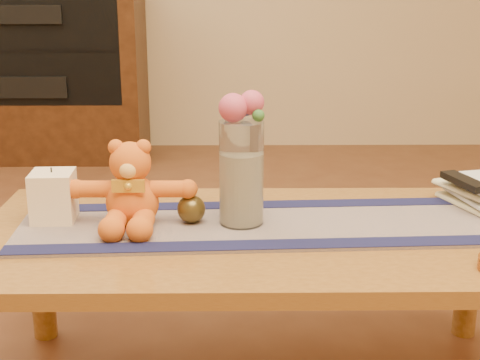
{
  "coord_description": "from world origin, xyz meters",
  "views": [
    {
      "loc": [
        -0.07,
        -1.59,
        1.05
      ],
      "look_at": [
        -0.05,
        0.0,
        0.58
      ],
      "focal_mm": 51.21,
      "sensor_mm": 36.0,
      "label": 1
    }
  ],
  "objects_px": {
    "bronze_ball": "(191,209)",
    "pillar_candle": "(53,196)",
    "teddy_bear": "(132,184)",
    "glass_vase": "(241,173)",
    "book_bottom": "(460,207)",
    "tv_remote": "(464,181)"
  },
  "relations": [
    {
      "from": "bronze_ball",
      "to": "pillar_candle",
      "type": "bearing_deg",
      "value": 176.07
    },
    {
      "from": "teddy_bear",
      "to": "bronze_ball",
      "type": "bearing_deg",
      "value": 1.66
    },
    {
      "from": "bronze_ball",
      "to": "glass_vase",
      "type": "bearing_deg",
      "value": -2.3
    },
    {
      "from": "pillar_candle",
      "to": "book_bottom",
      "type": "xyz_separation_m",
      "value": [
        1.06,
        0.08,
        -0.06
      ]
    },
    {
      "from": "book_bottom",
      "to": "tv_remote",
      "type": "height_order",
      "value": "tv_remote"
    },
    {
      "from": "bronze_ball",
      "to": "book_bottom",
      "type": "height_order",
      "value": "bronze_ball"
    },
    {
      "from": "teddy_bear",
      "to": "book_bottom",
      "type": "height_order",
      "value": "teddy_bear"
    },
    {
      "from": "book_bottom",
      "to": "teddy_bear",
      "type": "bearing_deg",
      "value": 167.66
    },
    {
      "from": "glass_vase",
      "to": "tv_remote",
      "type": "bearing_deg",
      "value": 9.59
    },
    {
      "from": "glass_vase",
      "to": "book_bottom",
      "type": "relative_size",
      "value": 1.17
    },
    {
      "from": "glass_vase",
      "to": "bronze_ball",
      "type": "relative_size",
      "value": 3.66
    },
    {
      "from": "teddy_bear",
      "to": "tv_remote",
      "type": "height_order",
      "value": "teddy_bear"
    },
    {
      "from": "teddy_bear",
      "to": "glass_vase",
      "type": "height_order",
      "value": "glass_vase"
    },
    {
      "from": "glass_vase",
      "to": "teddy_bear",
      "type": "bearing_deg",
      "value": 179.55
    },
    {
      "from": "teddy_bear",
      "to": "glass_vase",
      "type": "distance_m",
      "value": 0.27
    },
    {
      "from": "teddy_bear",
      "to": "pillar_candle",
      "type": "xyz_separation_m",
      "value": [
        -0.2,
        0.03,
        -0.04
      ]
    },
    {
      "from": "glass_vase",
      "to": "book_bottom",
      "type": "height_order",
      "value": "glass_vase"
    },
    {
      "from": "glass_vase",
      "to": "tv_remote",
      "type": "height_order",
      "value": "glass_vase"
    },
    {
      "from": "teddy_bear",
      "to": "bronze_ball",
      "type": "relative_size",
      "value": 4.23
    },
    {
      "from": "glass_vase",
      "to": "bronze_ball",
      "type": "distance_m",
      "value": 0.16
    },
    {
      "from": "book_bottom",
      "to": "tv_remote",
      "type": "distance_m",
      "value": 0.08
    },
    {
      "from": "teddy_bear",
      "to": "tv_remote",
      "type": "bearing_deg",
      "value": 6.98
    }
  ]
}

